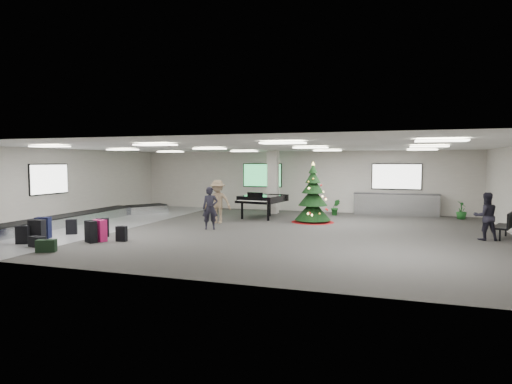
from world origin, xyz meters
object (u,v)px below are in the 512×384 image
(service_counter, at_px, (396,204))
(traveler_bench, at_px, (486,216))
(baggage_carousel, at_px, (87,217))
(traveler_b, at_px, (218,202))
(pink_suitcase, at_px, (100,231))
(traveler_a, at_px, (210,208))
(potted_plant_left, at_px, (335,207))
(grand_piano, at_px, (262,199))
(bench, at_px, (507,223))
(potted_plant_right, at_px, (461,210))
(christmas_tree, at_px, (313,201))

(service_counter, distance_m, traveler_bench, 6.82)
(baggage_carousel, height_order, traveler_b, traveler_b)
(pink_suitcase, relative_size, traveler_a, 0.44)
(service_counter, distance_m, potted_plant_left, 2.99)
(baggage_carousel, relative_size, pink_suitcase, 13.22)
(grand_piano, relative_size, traveler_a, 1.47)
(grand_piano, bearing_deg, baggage_carousel, -142.97)
(bench, xyz_separation_m, traveler_bench, (-0.74, -0.53, 0.28))
(baggage_carousel, relative_size, potted_plant_right, 11.80)
(service_counter, relative_size, traveler_bench, 2.52)
(traveler_b, xyz_separation_m, potted_plant_left, (4.46, 4.25, -0.53))
(traveler_a, height_order, traveler_b, traveler_b)
(traveler_a, bearing_deg, pink_suitcase, -150.24)
(traveler_a, xyz_separation_m, potted_plant_left, (4.06, 5.91, -0.43))
(pink_suitcase, height_order, traveler_a, traveler_a)
(service_counter, relative_size, christmas_tree, 1.52)
(bench, xyz_separation_m, potted_plant_right, (-0.73, 5.03, -0.12))
(traveler_a, bearing_deg, grand_piano, 51.20)
(baggage_carousel, distance_m, bench, 16.48)
(christmas_tree, relative_size, grand_piano, 1.09)
(pink_suitcase, bearing_deg, potted_plant_left, 75.93)
(grand_piano, distance_m, potted_plant_right, 9.18)
(grand_piano, height_order, bench, grand_piano)
(christmas_tree, xyz_separation_m, traveler_b, (-3.82, -1.56, 0.02))
(traveler_b, relative_size, potted_plant_left, 2.33)
(baggage_carousel, relative_size, traveler_b, 5.23)
(potted_plant_left, height_order, potted_plant_right, potted_plant_right)
(potted_plant_left, bearing_deg, potted_plant_right, 3.70)
(baggage_carousel, bearing_deg, bench, 3.75)
(traveler_b, relative_size, potted_plant_right, 2.26)
(service_counter, bearing_deg, bench, -57.53)
(pink_suitcase, xyz_separation_m, traveler_bench, (12.16, 4.19, 0.45))
(grand_piano, height_order, potted_plant_right, grand_piano)
(pink_suitcase, xyz_separation_m, traveler_a, (2.42, 3.46, 0.47))
(pink_suitcase, distance_m, bench, 13.74)
(service_counter, xyz_separation_m, traveler_b, (-7.28, -5.25, 0.38))
(potted_plant_left, bearing_deg, traveler_bench, -42.41)
(baggage_carousel, xyz_separation_m, traveler_a, (5.96, -0.17, 0.62))
(service_counter, relative_size, bench, 2.60)
(traveler_b, distance_m, potted_plant_left, 6.18)
(pink_suitcase, xyz_separation_m, christmas_tree, (5.85, 6.68, 0.55))
(potted_plant_right, bearing_deg, christmas_tree, -154.16)
(grand_piano, xyz_separation_m, potted_plant_left, (3.14, 2.09, -0.50))
(bench, bearing_deg, potted_plant_right, 118.77)
(baggage_carousel, xyz_separation_m, service_counter, (12.84, 6.73, 0.33))
(traveler_b, relative_size, traveler_bench, 1.15)
(service_counter, xyz_separation_m, potted_plant_right, (2.87, -0.63, -0.14))
(potted_plant_right, bearing_deg, service_counter, 167.63)
(grand_piano, xyz_separation_m, potted_plant_right, (8.83, 2.46, -0.48))
(service_counter, height_order, grand_piano, grand_piano)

